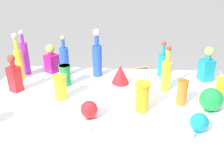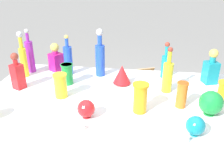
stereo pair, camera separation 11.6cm
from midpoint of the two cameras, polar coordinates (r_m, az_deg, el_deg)
The scene contains 25 objects.
ground_plane at distance 2.43m, azimuth 1.45°, elevation -18.63°, with size 40.00×40.00×0.00m, color gray.
display_table at distance 1.97m, azimuth 1.53°, elevation -4.58°, with size 2.02×1.13×0.76m.
tall_bottle_0 at distance 2.27m, azimuth -1.27°, elevation 6.24°, with size 0.09×0.09×0.44m.
tall_bottle_1 at distance 2.37m, azimuth -18.32°, elevation 5.69°, with size 0.06×0.06×0.42m.
tall_bottle_2 at distance 2.47m, azimuth -16.96°, elevation 6.33°, with size 0.07×0.07×0.41m.
tall_bottle_3 at distance 2.04m, azimuth 14.20°, elevation 1.87°, with size 0.08×0.08×0.37m.
tall_bottle_4 at distance 2.33m, azimuth -8.60°, elevation 5.57°, with size 0.08×0.08×0.38m.
tall_bottle_5 at distance 2.31m, azimuth 13.54°, elevation 4.38°, with size 0.07×0.07×0.33m.
square_decanter_0 at distance 2.32m, azimuth 23.04°, elevation 3.20°, with size 0.13×0.13×0.31m.
square_decanter_1 at distance 2.45m, azimuth -11.40°, elevation 5.71°, with size 0.15×0.15×0.27m.
square_decanter_2 at distance 2.16m, azimuth -19.39°, elevation 2.29°, with size 0.11×0.11×0.31m.
slender_vase_0 at distance 1.73m, azimuth 8.41°, elevation -3.00°, with size 0.11×0.11×0.22m.
slender_vase_1 at distance 2.05m, azimuth 25.60°, elevation -1.46°, with size 0.09×0.09×0.17m.
slender_vase_2 at distance 2.15m, azimuth -8.67°, elevation 2.39°, with size 0.10×0.10×0.18m.
slender_vase_3 at distance 1.86m, azimuth 17.41°, elevation -2.24°, with size 0.08×0.08×0.19m.
slender_vase_4 at distance 1.94m, azimuth -10.02°, elevation -0.22°, with size 0.11×0.11×0.19m.
fluted_vase_0 at distance 2.13m, azimuth 3.85°, elevation 2.19°, with size 0.15×0.15×0.17m.
round_bowl_0 at distance 1.68m, azimuth -3.95°, elevation -5.68°, with size 0.12×0.12×0.13m.
round_bowl_1 at distance 1.61m, azimuth 20.56°, elevation -8.97°, with size 0.12×0.12×0.13m.
round_bowl_3 at distance 1.84m, azimuth 23.40°, elevation -4.01°, with size 0.16×0.16×0.17m.
price_tag_left at distance 1.59m, azimuth -5.08°, elevation -9.73°, with size 0.06×0.01×0.04m, color white.
price_tag_center at distance 1.56m, azimuth 18.46°, elevation -11.83°, with size 0.04×0.01×0.05m, color white.
price_tag_right at distance 1.64m, azimuth 25.32°, elevation -11.13°, with size 0.05×0.01×0.05m, color white.
cardboard_box_behind_left at distance 3.38m, azimuth 7.43°, elevation -1.12°, with size 0.49×0.43×0.46m.
cardboard_box_behind_right at distance 3.21m, azimuth -3.47°, elevation -2.74°, with size 0.57×0.48×0.42m.
Camera 2 is at (0.24, -1.72, 1.70)m, focal length 40.00 mm.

